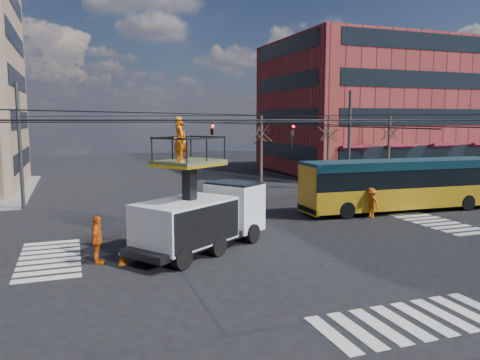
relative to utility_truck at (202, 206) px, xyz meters
name	(u,v)px	position (x,y,z in m)	size (l,w,h in m)	color
ground	(272,238)	(3.69, 0.81, -1.96)	(120.00, 120.00, 0.00)	black
sidewalk_ne	(374,173)	(24.69, 21.81, -1.90)	(18.00, 18.00, 0.12)	slate
crosswalks	(272,238)	(3.69, 0.81, -1.95)	(22.40, 22.40, 0.02)	silver
building_ne	(367,108)	(25.67, 24.79, 5.05)	(20.06, 16.06, 14.00)	maroon
overhead_network	(268,149)	(3.62, 1.22, 2.33)	(24.24, 24.24, 8.00)	#2D2D30
tree_a	(261,134)	(8.69, 14.31, 2.67)	(2.00, 2.00, 6.00)	#382B21
tree_b	(329,133)	(14.69, 14.31, 2.67)	(2.00, 2.00, 6.00)	#382B21
tree_c	(389,132)	(20.69, 14.31, 2.67)	(2.00, 2.00, 6.00)	#382B21
utility_truck	(202,206)	(0.00, 0.00, 0.00)	(7.06, 5.88, 5.83)	black
city_bus	(403,183)	(14.21, 4.36, -0.23)	(13.33, 3.25, 3.20)	orange
traffic_cone	(123,256)	(-3.54, -1.00, -1.62)	(0.36, 0.36, 0.67)	#CE6A08
worker_ground	(97,240)	(-4.46, -0.57, -0.99)	(1.14, 0.47, 1.94)	#D4550D
flagger	(371,203)	(10.97, 3.06, -1.07)	(1.15, 0.66, 1.77)	orange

